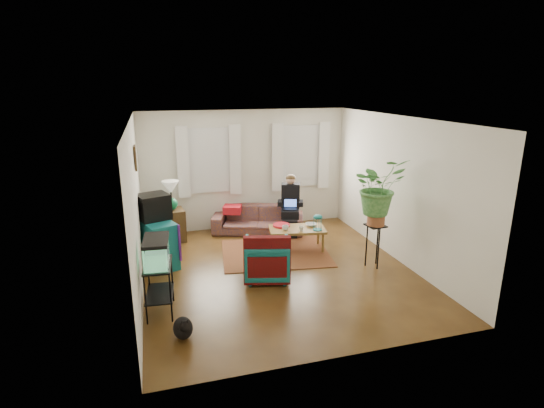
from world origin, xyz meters
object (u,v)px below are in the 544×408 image
object	(u,v)px
coffee_table	(297,239)
plant_stand	(374,246)
aquarium_stand	(160,289)
armchair	(267,257)
side_table	(173,225)
sofa	(258,215)
dresser	(157,242)

from	to	relation	value
coffee_table	plant_stand	size ratio (longest dim) A/B	1.38
aquarium_stand	plant_stand	xyz separation A→B (m)	(3.68, 0.58, 0.02)
armchair	plant_stand	size ratio (longest dim) A/B	0.96
side_table	armchair	world-z (taller)	armchair
aquarium_stand	armchair	size ratio (longest dim) A/B	1.00
sofa	side_table	distance (m)	1.81
dresser	plant_stand	world-z (taller)	dresser
sofa	armchair	size ratio (longest dim) A/B	2.61
aquarium_stand	plant_stand	distance (m)	3.73
plant_stand	aquarium_stand	bearing A→B (deg)	-170.97
dresser	coffee_table	xyz separation A→B (m)	(2.62, -0.02, -0.20)
side_table	plant_stand	bearing A→B (deg)	-34.22
dresser	coffee_table	world-z (taller)	dresser
coffee_table	sofa	bearing A→B (deg)	121.97
dresser	armchair	size ratio (longest dim) A/B	1.25
aquarium_stand	armchair	bearing A→B (deg)	25.47
sofa	side_table	bearing A→B (deg)	-159.37
dresser	armchair	xyz separation A→B (m)	(1.73, -1.07, -0.05)
sofa	plant_stand	size ratio (longest dim) A/B	2.50
aquarium_stand	armchair	xyz separation A→B (m)	(1.74, 0.65, 0.00)
side_table	sofa	bearing A→B (deg)	1.51
armchair	aquarium_stand	bearing A→B (deg)	35.05
side_table	aquarium_stand	xyz separation A→B (m)	(-0.35, -2.85, 0.04)
dresser	plant_stand	bearing A→B (deg)	-36.67
sofa	coffee_table	world-z (taller)	sofa
sofa	coffee_table	xyz separation A→B (m)	(0.48, -1.20, -0.16)
coffee_table	armchair	bearing A→B (deg)	-120.15
side_table	armchair	xyz separation A→B (m)	(1.39, -2.20, 0.04)
side_table	dresser	size ratio (longest dim) A/B	0.72
dresser	plant_stand	distance (m)	3.84
dresser	aquarium_stand	world-z (taller)	dresser
side_table	dresser	world-z (taller)	dresser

